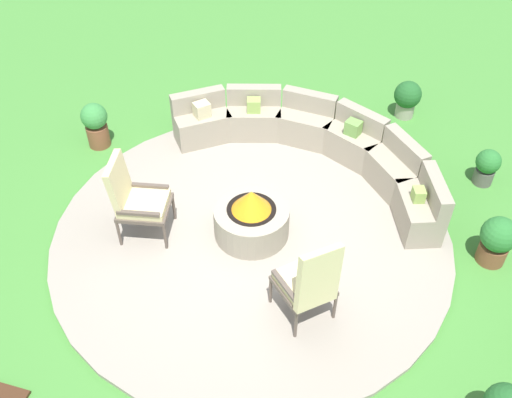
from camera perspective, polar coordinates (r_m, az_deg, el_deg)
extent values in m
plane|color=#478C38|center=(7.13, -0.44, -3.70)|extent=(24.00, 24.00, 0.00)
cylinder|color=#9E9384|center=(7.11, -0.44, -3.54)|extent=(4.90, 4.90, 0.06)
cylinder|color=#9E937F|center=(6.94, -0.45, -2.21)|extent=(0.92, 0.92, 0.41)
cylinder|color=black|center=(6.82, -0.46, -1.19)|extent=(0.60, 0.60, 0.06)
cone|color=orange|center=(6.70, -0.46, -0.15)|extent=(0.48, 0.48, 0.28)
cube|color=#9E937F|center=(7.29, 15.82, -1.33)|extent=(0.68, 0.89, 0.45)
cube|color=#9E937F|center=(7.10, 17.48, 0.84)|extent=(0.41, 0.79, 0.28)
cube|color=#9E937F|center=(7.77, 13.41, 2.47)|extent=(0.85, 0.89, 0.45)
cube|color=#9E937F|center=(7.63, 14.73, 4.84)|extent=(0.63, 0.70, 0.28)
cube|color=#9E937F|center=(8.16, 9.61, 5.33)|extent=(0.90, 0.76, 0.45)
cube|color=#9E937F|center=(8.04, 10.53, 7.83)|extent=(0.77, 0.51, 0.28)
cube|color=#9E937F|center=(8.40, 4.92, 7.10)|extent=(0.83, 0.53, 0.45)
cube|color=#9E937F|center=(8.31, 5.39, 9.68)|extent=(0.79, 0.25, 0.28)
cube|color=#9E937F|center=(8.50, -0.21, 7.72)|extent=(0.87, 0.64, 0.45)
cube|color=#9E937F|center=(8.41, -0.21, 10.32)|extent=(0.80, 0.36, 0.28)
cube|color=#9E937F|center=(8.42, -5.37, 7.16)|extent=(0.90, 0.83, 0.45)
cube|color=#9E937F|center=(8.33, -5.82, 9.74)|extent=(0.72, 0.59, 0.28)
cube|color=#93B756|center=(7.07, 15.90, 0.43)|extent=(0.18, 0.20, 0.16)
cube|color=#70A34C|center=(7.93, 9.67, 7.02)|extent=(0.25, 0.23, 0.20)
cube|color=#93B756|center=(8.27, -0.23, 9.34)|extent=(0.23, 0.21, 0.19)
cube|color=beige|center=(8.19, -5.42, 8.85)|extent=(0.28, 0.28, 0.21)
cylinder|color=brown|center=(7.20, -8.19, -0.85)|extent=(0.04, 0.04, 0.38)
cylinder|color=brown|center=(6.86, -9.05, -3.75)|extent=(0.04, 0.04, 0.38)
cylinder|color=brown|center=(7.34, -12.44, -0.53)|extent=(0.04, 0.04, 0.38)
cylinder|color=brown|center=(7.01, -13.50, -3.36)|extent=(0.04, 0.04, 0.38)
cube|color=brown|center=(6.95, -11.03, -0.83)|extent=(0.68, 0.64, 0.05)
cube|color=beige|center=(6.90, -11.11, -0.42)|extent=(0.62, 0.59, 0.09)
cube|color=beige|center=(6.79, -13.51, 1.46)|extent=(0.22, 0.53, 0.66)
cube|color=brown|center=(7.03, -10.71, 1.31)|extent=(0.51, 0.14, 0.04)
cube|color=brown|center=(6.69, -11.67, -1.42)|extent=(0.51, 0.14, 0.04)
cylinder|color=brown|center=(6.26, 1.46, -9.11)|extent=(0.04, 0.04, 0.38)
cylinder|color=brown|center=(6.43, 5.25, -7.40)|extent=(0.04, 0.04, 0.38)
cylinder|color=brown|center=(6.01, 3.98, -12.44)|extent=(0.04, 0.04, 0.38)
cylinder|color=brown|center=(6.19, 7.87, -10.54)|extent=(0.04, 0.04, 0.38)
cube|color=brown|center=(6.05, 4.75, -8.60)|extent=(0.76, 0.76, 0.05)
cube|color=beige|center=(5.99, 4.79, -8.19)|extent=(0.70, 0.70, 0.09)
cube|color=beige|center=(5.64, 6.26, -7.88)|extent=(0.40, 0.50, 0.74)
cube|color=brown|center=(5.86, 2.90, -8.67)|extent=(0.36, 0.36, 0.04)
cube|color=brown|center=(6.03, 6.69, -6.94)|extent=(0.36, 0.36, 0.04)
cylinder|color=brown|center=(8.73, -15.44, 6.13)|extent=(0.32, 0.32, 0.33)
sphere|color=#3D8E42|center=(8.54, -15.86, 7.95)|extent=(0.38, 0.38, 0.38)
cylinder|color=brown|center=(7.33, 22.44, -4.95)|extent=(0.33, 0.33, 0.25)
sphere|color=#2D7A33|center=(7.12, 23.09, -3.27)|extent=(0.42, 0.42, 0.42)
cylinder|color=#605B56|center=(8.39, 21.72, 2.15)|extent=(0.26, 0.26, 0.22)
sphere|color=#2D7A33|center=(8.24, 22.17, 3.48)|extent=(0.33, 0.33, 0.33)
sphere|color=#E55638|center=(8.20, 22.55, 3.78)|extent=(0.12, 0.12, 0.12)
cylinder|color=#A89E8E|center=(9.35, 14.60, 8.63)|extent=(0.29, 0.29, 0.23)
sphere|color=#236028|center=(9.21, 14.90, 10.02)|extent=(0.42, 0.42, 0.42)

